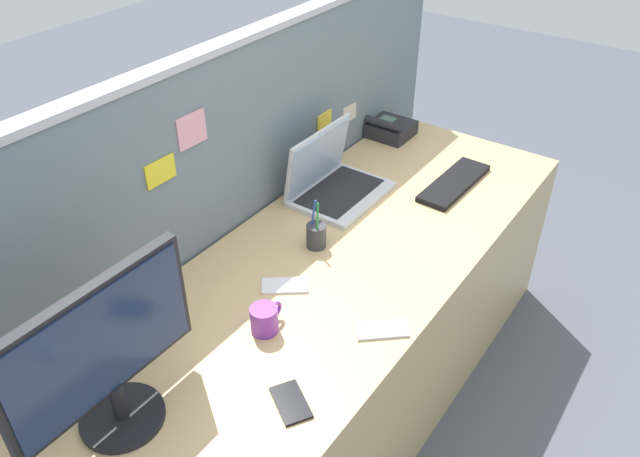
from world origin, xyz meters
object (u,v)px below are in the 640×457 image
laptop (332,179)px  cell_phone_silver_slab (382,330)px  pen_cup (316,235)px  coffee_mug (265,319)px  desk_phone (389,128)px  desktop_monitor (103,353)px  keyboard_main (454,183)px  cell_phone_black_slab (291,402)px  cell_phone_white_slab (285,286)px

laptop → cell_phone_silver_slab: bearing=-134.9°
pen_cup → coffee_mug: bearing=-164.5°
desk_phone → coffee_mug: size_ratio=1.64×
pen_cup → cell_phone_silver_slab: pen_cup is taller
pen_cup → coffee_mug: pen_cup is taller
desktop_monitor → coffee_mug: bearing=-12.4°
keyboard_main → cell_phone_black_slab: size_ratio=3.07×
pen_cup → cell_phone_white_slab: 0.24m
laptop → coffee_mug: (-0.74, -0.27, -0.02)m
laptop → cell_phone_black_slab: bearing=-151.6°
laptop → pen_cup: bearing=-154.7°
keyboard_main → cell_phone_black_slab: (-1.23, -0.13, -0.01)m
pen_cup → cell_phone_black_slab: (-0.59, -0.34, -0.04)m
pen_cup → cell_phone_white_slab: pen_cup is taller
coffee_mug → keyboard_main: bearing=-5.2°
laptop → keyboard_main: 0.49m
laptop → cell_phone_white_slab: bearing=-160.5°
keyboard_main → coffee_mug: (-1.06, 0.10, 0.03)m
cell_phone_white_slab → cell_phone_black_slab: bearing=-178.5°
desktop_monitor → keyboard_main: desktop_monitor is taller
desktop_monitor → laptop: (1.19, 0.17, -0.17)m
laptop → coffee_mug: 0.78m
pen_cup → cell_phone_black_slab: 0.68m
coffee_mug → cell_phone_black_slab: bearing=-127.3°
desk_phone → cell_phone_black_slab: size_ratio=1.51×
keyboard_main → cell_phone_black_slab: bearing=-172.3°
keyboard_main → cell_phone_white_slab: (-0.88, 0.17, -0.01)m
cell_phone_silver_slab → coffee_mug: 0.34m
laptop → cell_phone_white_slab: laptop is taller
pen_cup → cell_phone_black_slab: bearing=-150.0°
desk_phone → cell_phone_black_slab: 1.57m
desktop_monitor → laptop: bearing=8.0°
desk_phone → cell_phone_silver_slab: 1.26m
desk_phone → cell_phone_black_slab: bearing=-159.1°
cell_phone_white_slab → coffee_mug: bearing=163.0°
desktop_monitor → cell_phone_silver_slab: bearing=-30.6°
laptop → desk_phone: 0.56m
desk_phone → keyboard_main: (-0.23, -0.43, -0.03)m
keyboard_main → cell_phone_black_slab: keyboard_main is taller
pen_cup → cell_phone_black_slab: size_ratio=1.41×
pen_cup → coffee_mug: size_ratio=1.54×
laptop → cell_phone_black_slab: (-0.91, -0.49, -0.06)m
cell_phone_silver_slab → coffee_mug: size_ratio=1.28×
keyboard_main → coffee_mug: coffee_mug is taller
keyboard_main → pen_cup: size_ratio=2.17×
desktop_monitor → pen_cup: bearing=1.1°
cell_phone_black_slab → cell_phone_silver_slab: size_ratio=0.85×
pen_cup → cell_phone_white_slab: size_ratio=1.24×
desktop_monitor → keyboard_main: size_ratio=1.29×
laptop → pen_cup: (-0.32, -0.15, -0.02)m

